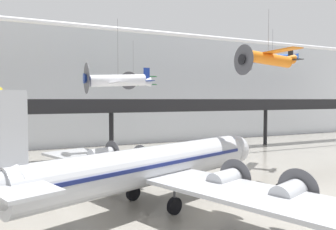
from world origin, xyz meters
TOP-DOWN VIEW (x-y plane):
  - ground_plane at (0.00, 0.00)m, footprint 260.00×260.00m
  - hangar_back_wall at (0.00, 41.38)m, footprint 140.00×3.00m
  - mezzanine_walkway at (0.00, 27.85)m, footprint 110.00×3.20m
  - ceiling_truss_beam at (0.00, 22.86)m, footprint 120.00×0.60m
  - airliner_silver_main at (-3.67, 3.75)m, footprint 26.66×31.18m
  - suspended_plane_blue_trainer at (17.37, 13.11)m, footprint 6.82×6.42m
  - suspended_plane_orange_highwing at (10.29, 5.97)m, footprint 6.90×8.44m
  - suspended_plane_white_twin at (-2.62, 15.89)m, footprint 7.77×9.54m
  - suspended_plane_green_biplane at (3.39, 28.29)m, footprint 6.83×6.22m
  - stanchion_barrier at (6.75, 1.92)m, footprint 0.36×0.36m
  - info_sign_pedestal at (8.47, 2.16)m, footprint 0.36×0.72m

SIDE VIEW (x-z plane):
  - ground_plane at x=0.00m, z-range 0.00..0.00m
  - stanchion_barrier at x=6.75m, z-range -0.21..0.87m
  - info_sign_pedestal at x=8.47m, z-range -0.17..1.08m
  - airliner_silver_main at x=-3.67m, z-range -1.27..7.92m
  - mezzanine_walkway at x=0.00m, z-range 2.73..11.44m
  - hangar_back_wall at x=0.00m, z-range 0.00..21.41m
  - suspended_plane_white_twin at x=-2.62m, z-range 6.54..15.02m
  - suspended_plane_green_biplane at x=3.39m, z-range 7.58..15.22m
  - suspended_plane_orange_highwing at x=10.29m, z-range 9.47..16.23m
  - suspended_plane_blue_trainer at x=17.37m, z-range 11.34..16.59m
  - ceiling_truss_beam at x=0.00m, z-range 17.80..18.40m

